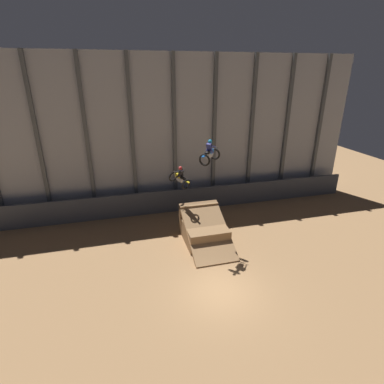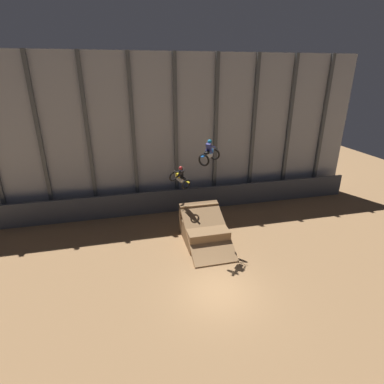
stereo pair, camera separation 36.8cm
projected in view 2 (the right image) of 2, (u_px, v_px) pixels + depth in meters
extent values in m
plane|color=#9E754C|center=(219.00, 292.00, 16.11)|extent=(60.00, 60.00, 0.00)
cube|color=#A3A8B2|center=(175.00, 135.00, 24.39)|extent=(32.00, 0.12, 12.45)
cube|color=#4C5156|center=(40.00, 142.00, 21.97)|extent=(0.28, 0.28, 12.45)
cube|color=#4C5156|center=(88.00, 140.00, 22.72)|extent=(0.28, 0.28, 12.45)
cube|color=#4C5156|center=(134.00, 137.00, 23.46)|extent=(0.28, 0.28, 12.45)
cube|color=#4C5156|center=(176.00, 135.00, 24.21)|extent=(0.28, 0.28, 12.45)
cube|color=#4C5156|center=(216.00, 134.00, 24.95)|extent=(0.28, 0.28, 12.45)
cube|color=#4C5156|center=(253.00, 132.00, 25.69)|extent=(0.28, 0.28, 12.45)
cube|color=#4C5156|center=(288.00, 130.00, 26.44)|extent=(0.28, 0.28, 12.45)
cube|color=#4C5156|center=(322.00, 128.00, 27.18)|extent=(0.28, 0.28, 12.45)
cube|color=#474C56|center=(179.00, 200.00, 25.24)|extent=(31.36, 0.20, 1.91)
cube|color=#966F48|center=(204.00, 232.00, 20.84)|extent=(2.77, 3.28, 1.30)
cube|color=olive|center=(199.00, 217.00, 21.93)|extent=(2.83, 0.50, 2.17)
cube|color=#9E754C|center=(207.00, 231.00, 20.04)|extent=(2.83, 4.77, 2.35)
torus|color=black|center=(173.00, 176.00, 21.36)|extent=(0.75, 0.55, 0.74)
torus|color=black|center=(186.00, 185.00, 20.49)|extent=(0.75, 0.55, 0.74)
cube|color=#B7B7BC|center=(180.00, 179.00, 20.84)|extent=(0.42, 0.58, 0.36)
cube|color=yellow|center=(179.00, 176.00, 20.85)|extent=(0.40, 0.51, 0.31)
cube|color=black|center=(183.00, 178.00, 20.59)|extent=(0.41, 0.58, 0.21)
cube|color=yellow|center=(187.00, 182.00, 20.31)|extent=(0.30, 0.39, 0.12)
cylinder|color=#B7B7BC|center=(175.00, 174.00, 21.13)|extent=(0.13, 0.18, 0.55)
cylinder|color=black|center=(176.00, 172.00, 20.99)|extent=(0.64, 0.25, 0.04)
cube|color=black|center=(181.00, 173.00, 20.58)|extent=(0.43, 0.48, 0.53)
sphere|color=red|center=(181.00, 168.00, 20.49)|extent=(0.37, 0.39, 0.30)
cylinder|color=black|center=(179.00, 176.00, 20.67)|extent=(0.30, 0.43, 0.28)
cylinder|color=black|center=(182.00, 176.00, 20.81)|extent=(0.30, 0.43, 0.28)
cylinder|color=black|center=(177.00, 172.00, 20.62)|extent=(0.32, 0.50, 0.17)
cylinder|color=black|center=(181.00, 171.00, 20.82)|extent=(0.32, 0.50, 0.17)
torus|color=black|center=(215.00, 154.00, 18.60)|extent=(0.62, 0.60, 0.73)
torus|color=black|center=(204.00, 160.00, 17.49)|extent=(0.62, 0.60, 0.73)
cube|color=#B7B7BC|center=(209.00, 155.00, 17.96)|extent=(0.50, 0.51, 0.30)
cube|color=blue|center=(210.00, 151.00, 18.01)|extent=(0.45, 0.46, 0.25)
cube|color=black|center=(207.00, 153.00, 17.69)|extent=(0.51, 0.52, 0.14)
cube|color=blue|center=(203.00, 156.00, 17.31)|extent=(0.35, 0.36, 0.07)
cylinder|color=#B7B7BC|center=(213.00, 151.00, 18.36)|extent=(0.21, 0.21, 0.54)
cylinder|color=black|center=(213.00, 147.00, 18.23)|extent=(0.49, 0.50, 0.04)
cube|color=navy|center=(209.00, 147.00, 17.73)|extent=(0.44, 0.44, 0.53)
sphere|color=#2393CC|center=(210.00, 142.00, 17.69)|extent=(0.37, 0.37, 0.27)
cylinder|color=navy|center=(207.00, 151.00, 17.94)|extent=(0.37, 0.37, 0.32)
cylinder|color=navy|center=(211.00, 152.00, 17.83)|extent=(0.37, 0.37, 0.32)
cylinder|color=navy|center=(208.00, 146.00, 17.99)|extent=(0.42, 0.43, 0.24)
cylinder|color=navy|center=(213.00, 146.00, 17.84)|extent=(0.42, 0.43, 0.24)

